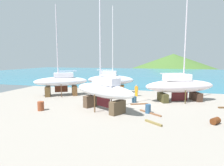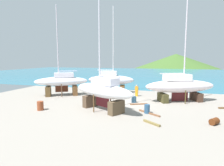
{
  "view_description": "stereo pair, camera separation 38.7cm",
  "coord_description": "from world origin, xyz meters",
  "px_view_note": "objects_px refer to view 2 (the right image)",
  "views": [
    {
      "loc": [
        4.05,
        -23.13,
        5.34
      ],
      "look_at": [
        -2.8,
        1.3,
        2.16
      ],
      "focal_mm": 30.51,
      "sensor_mm": 36.0,
      "label": 1
    },
    {
      "loc": [
        4.42,
        -23.02,
        5.34
      ],
      "look_at": [
        -2.8,
        1.3,
        2.16
      ],
      "focal_mm": 30.51,
      "sensor_mm": 36.0,
      "label": 2
    }
  ],
  "objects_px": {
    "worker": "(137,90)",
    "barrel_blue_faded": "(93,95)",
    "sailboat_small_center": "(62,82)",
    "barrel_tipped_right": "(214,121)",
    "barrel_ochre": "(40,106)",
    "sailboat_large_starboard": "(103,91)",
    "sailboat_far_slipway": "(111,80)",
    "barrel_rust_mid": "(147,109)",
    "sailboat_mid_port": "(180,86)",
    "barrel_by_slipway": "(134,99)"
  },
  "relations": [
    {
      "from": "worker",
      "to": "barrel_ochre",
      "type": "bearing_deg",
      "value": -29.73
    },
    {
      "from": "barrel_ochre",
      "to": "barrel_blue_faded",
      "type": "height_order",
      "value": "barrel_ochre"
    },
    {
      "from": "sailboat_small_center",
      "to": "barrel_tipped_right",
      "type": "xyz_separation_m",
      "value": [
        18.79,
        -7.72,
        -1.79
      ]
    },
    {
      "from": "sailboat_mid_port",
      "to": "barrel_by_slipway",
      "type": "xyz_separation_m",
      "value": [
        -5.44,
        -2.31,
        -1.61
      ]
    },
    {
      "from": "sailboat_small_center",
      "to": "barrel_rust_mid",
      "type": "xyz_separation_m",
      "value": [
        13.14,
        -5.95,
        -1.62
      ]
    },
    {
      "from": "sailboat_far_slipway",
      "to": "sailboat_small_center",
      "type": "bearing_deg",
      "value": -154.75
    },
    {
      "from": "sailboat_large_starboard",
      "to": "barrel_tipped_right",
      "type": "xyz_separation_m",
      "value": [
        10.26,
        -1.63,
        -1.82
      ]
    },
    {
      "from": "sailboat_large_starboard",
      "to": "barrel_blue_faded",
      "type": "distance_m",
      "value": 6.85
    },
    {
      "from": "sailboat_far_slipway",
      "to": "barrel_rust_mid",
      "type": "distance_m",
      "value": 12.57
    },
    {
      "from": "worker",
      "to": "barrel_ochre",
      "type": "xyz_separation_m",
      "value": [
        -8.5,
        -10.43,
        -0.38
      ]
    },
    {
      "from": "worker",
      "to": "sailboat_mid_port",
      "type": "bearing_deg",
      "value": 82.27
    },
    {
      "from": "barrel_ochre",
      "to": "barrel_tipped_right",
      "type": "distance_m",
      "value": 16.56
    },
    {
      "from": "sailboat_large_starboard",
      "to": "barrel_blue_faded",
      "type": "height_order",
      "value": "sailboat_large_starboard"
    },
    {
      "from": "sailboat_small_center",
      "to": "worker",
      "type": "relative_size",
      "value": 7.82
    },
    {
      "from": "sailboat_small_center",
      "to": "barrel_tipped_right",
      "type": "bearing_deg",
      "value": 127.09
    },
    {
      "from": "sailboat_far_slipway",
      "to": "barrel_tipped_right",
      "type": "bearing_deg",
      "value": -54.2
    },
    {
      "from": "sailboat_mid_port",
      "to": "barrel_blue_faded",
      "type": "height_order",
      "value": "sailboat_mid_port"
    },
    {
      "from": "sailboat_small_center",
      "to": "barrel_blue_faded",
      "type": "height_order",
      "value": "sailboat_small_center"
    },
    {
      "from": "sailboat_small_center",
      "to": "sailboat_large_starboard",
      "type": "relative_size",
      "value": 0.97
    },
    {
      "from": "barrel_ochre",
      "to": "barrel_by_slipway",
      "type": "relative_size",
      "value": 1.25
    },
    {
      "from": "barrel_rust_mid",
      "to": "barrel_ochre",
      "type": "bearing_deg",
      "value": -169.5
    },
    {
      "from": "sailboat_mid_port",
      "to": "sailboat_small_center",
      "type": "distance_m",
      "value": 16.51
    },
    {
      "from": "worker",
      "to": "sailboat_large_starboard",
      "type": "bearing_deg",
      "value": -5.0
    },
    {
      "from": "sailboat_small_center",
      "to": "barrel_by_slipway",
      "type": "distance_m",
      "value": 11.3
    },
    {
      "from": "worker",
      "to": "barrel_blue_faded",
      "type": "bearing_deg",
      "value": -53.6
    },
    {
      "from": "sailboat_mid_port",
      "to": "sailboat_far_slipway",
      "type": "xyz_separation_m",
      "value": [
        -10.27,
        3.74,
        0.05
      ]
    },
    {
      "from": "sailboat_far_slipway",
      "to": "barrel_blue_faded",
      "type": "distance_m",
      "value": 5.22
    },
    {
      "from": "sailboat_far_slipway",
      "to": "barrel_by_slipway",
      "type": "xyz_separation_m",
      "value": [
        4.83,
        -6.05,
        -1.66
      ]
    },
    {
      "from": "barrel_tipped_right",
      "to": "sailboat_large_starboard",
      "type": "bearing_deg",
      "value": 170.96
    },
    {
      "from": "sailboat_small_center",
      "to": "barrel_by_slipway",
      "type": "xyz_separation_m",
      "value": [
        11.06,
        -1.62,
        -1.68
      ]
    },
    {
      "from": "sailboat_small_center",
      "to": "barrel_rust_mid",
      "type": "relative_size",
      "value": 14.53
    },
    {
      "from": "sailboat_mid_port",
      "to": "barrel_by_slipway",
      "type": "relative_size",
      "value": 17.07
    },
    {
      "from": "sailboat_mid_port",
      "to": "barrel_blue_faded",
      "type": "bearing_deg",
      "value": 161.43
    },
    {
      "from": "sailboat_far_slipway",
      "to": "barrel_by_slipway",
      "type": "relative_size",
      "value": 17.67
    },
    {
      "from": "barrel_blue_faded",
      "to": "worker",
      "type": "bearing_deg",
      "value": 26.97
    },
    {
      "from": "sailboat_large_starboard",
      "to": "barrel_ochre",
      "type": "relative_size",
      "value": 14.09
    },
    {
      "from": "sailboat_mid_port",
      "to": "barrel_rust_mid",
      "type": "bearing_deg",
      "value": -140.88
    },
    {
      "from": "sailboat_small_center",
      "to": "barrel_ochre",
      "type": "height_order",
      "value": "sailboat_small_center"
    },
    {
      "from": "sailboat_large_starboard",
      "to": "barrel_tipped_right",
      "type": "distance_m",
      "value": 10.55
    },
    {
      "from": "barrel_tipped_right",
      "to": "barrel_ochre",
      "type": "bearing_deg",
      "value": -179.15
    },
    {
      "from": "sailboat_large_starboard",
      "to": "barrel_tipped_right",
      "type": "bearing_deg",
      "value": -159.9
    },
    {
      "from": "sailboat_large_starboard",
      "to": "barrel_by_slipway",
      "type": "height_order",
      "value": "sailboat_large_starboard"
    },
    {
      "from": "sailboat_mid_port",
      "to": "worker",
      "type": "relative_size",
      "value": 7.85
    },
    {
      "from": "barrel_by_slipway",
      "to": "sailboat_mid_port",
      "type": "bearing_deg",
      "value": 22.97
    },
    {
      "from": "sailboat_large_starboard",
      "to": "barrel_tipped_right",
      "type": "relative_size",
      "value": 17.2
    },
    {
      "from": "barrel_by_slipway",
      "to": "sailboat_far_slipway",
      "type": "bearing_deg",
      "value": 128.62
    },
    {
      "from": "worker",
      "to": "barrel_blue_faded",
      "type": "distance_m",
      "value": 6.34
    },
    {
      "from": "sailboat_mid_port",
      "to": "barrel_blue_faded",
      "type": "relative_size",
      "value": 15.1
    },
    {
      "from": "barrel_ochre",
      "to": "sailboat_far_slipway",
      "type": "bearing_deg",
      "value": 72.15
    },
    {
      "from": "barrel_by_slipway",
      "to": "barrel_tipped_right",
      "type": "relative_size",
      "value": 0.98
    }
  ]
}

